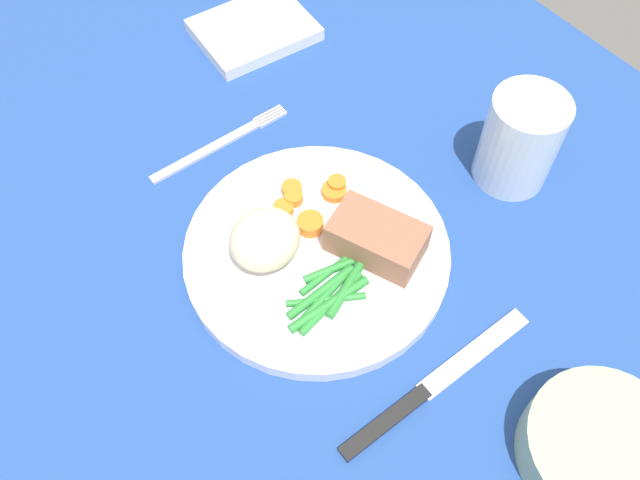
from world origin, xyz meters
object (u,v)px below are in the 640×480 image
Objects in this scene: knife at (433,385)px; water_glass at (518,146)px; dinner_plate at (320,250)px; fork at (220,144)px; meat_portion at (377,238)px; salad_bowl at (601,449)px; napkin at (254,30)px.

water_glass is (-12.39, 21.84, 4.04)cm from knife.
fork is at bearing -179.15° from dinner_plate.
dinner_plate is 17.42cm from fork.
dinner_plate is at bearing -130.60° from meat_portion.
knife reaches higher than fork.
napkin is (-57.92, 6.69, -1.50)cm from salad_bowl.
meat_portion reaches higher than napkin.
meat_portion reaches higher than knife.
meat_portion reaches higher than salad_bowl.
napkin is at bearing 161.68° from knife.
meat_portion reaches higher than fork.
dinner_plate is 28.84cm from salad_bowl.
napkin is (-29.72, 12.54, -0.01)cm from dinner_plate.
knife is 1.54× the size of napkin.
napkin is (-33.08, 8.61, -2.58)cm from meat_portion.
napkin is at bearing 157.12° from dinner_plate.
dinner_plate is 16.19cm from knife.
napkin is (-45.89, 12.82, 0.59)cm from knife.
knife is at bearing -15.61° from napkin.
meat_portion is at bearing -175.58° from salad_bowl.
knife is (16.17, -0.29, -0.60)cm from dinner_plate.
dinner_plate reaches higher than knife.
water_glass is at bearing 147.26° from salad_bowl.
knife is at bearing -60.43° from water_glass.
knife is 25.43cm from water_glass.
salad_bowl is 0.92× the size of napkin.
knife is 1.68× the size of salad_bowl.
water_glass is (0.41, 17.62, 0.87)cm from meat_portion.
fork is (-20.78, -4.19, -3.17)cm from meat_portion.
fork is 1.25× the size of napkin.
dinner_plate is at bearing 176.28° from knife.
fork is at bearing -46.12° from napkin.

